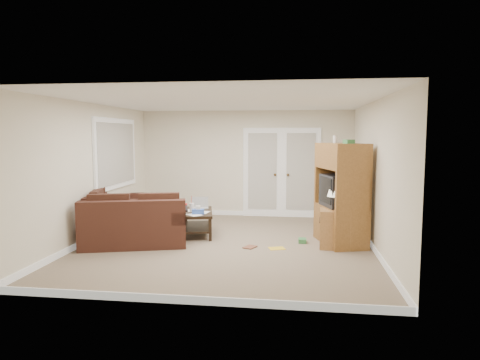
# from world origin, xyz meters

# --- Properties ---
(floor) EXTENTS (5.50, 5.50, 0.00)m
(floor) POSITION_xyz_m (0.00, 0.00, 0.00)
(floor) COLOR gray
(floor) RESTS_ON ground
(ceiling) EXTENTS (5.00, 5.50, 0.02)m
(ceiling) POSITION_xyz_m (0.00, 0.00, 2.50)
(ceiling) COLOR white
(ceiling) RESTS_ON wall_back
(wall_left) EXTENTS (0.02, 5.50, 2.50)m
(wall_left) POSITION_xyz_m (-2.50, 0.00, 1.25)
(wall_left) COLOR white
(wall_left) RESTS_ON floor
(wall_right) EXTENTS (0.02, 5.50, 2.50)m
(wall_right) POSITION_xyz_m (2.50, 0.00, 1.25)
(wall_right) COLOR white
(wall_right) RESTS_ON floor
(wall_back) EXTENTS (5.00, 0.02, 2.50)m
(wall_back) POSITION_xyz_m (0.00, 2.75, 1.25)
(wall_back) COLOR white
(wall_back) RESTS_ON floor
(wall_front) EXTENTS (5.00, 0.02, 2.50)m
(wall_front) POSITION_xyz_m (0.00, -2.75, 1.25)
(wall_front) COLOR white
(wall_front) RESTS_ON floor
(baseboards) EXTENTS (5.00, 5.50, 0.10)m
(baseboards) POSITION_xyz_m (0.00, 0.00, 0.05)
(baseboards) COLOR white
(baseboards) RESTS_ON floor
(french_doors) EXTENTS (1.80, 0.05, 2.13)m
(french_doors) POSITION_xyz_m (0.85, 2.71, 1.04)
(french_doors) COLOR white
(french_doors) RESTS_ON floor
(window_left) EXTENTS (0.05, 1.92, 1.42)m
(window_left) POSITION_xyz_m (-2.46, 1.00, 1.55)
(window_left) COLOR white
(window_left) RESTS_ON wall_left
(sectional_sofa) EXTENTS (2.47, 2.85, 0.84)m
(sectional_sofa) POSITION_xyz_m (-2.03, 0.27, 0.33)
(sectional_sofa) COLOR #45241A
(sectional_sofa) RESTS_ON floor
(coffee_table) EXTENTS (0.79, 1.23, 0.77)m
(coffee_table) POSITION_xyz_m (-0.69, 0.65, 0.25)
(coffee_table) COLOR black
(coffee_table) RESTS_ON floor
(tv_armoire) EXTENTS (0.90, 1.24, 1.92)m
(tv_armoire) POSITION_xyz_m (1.98, 0.31, 0.90)
(tv_armoire) COLOR #8F5D2C
(tv_armoire) RESTS_ON floor
(side_cabinet) EXTENTS (0.53, 0.53, 1.07)m
(side_cabinet) POSITION_xyz_m (1.86, 0.03, 0.38)
(side_cabinet) COLOR #AA753E
(side_cabinet) RESTS_ON floor
(space_heater) EXTENTS (0.12, 0.11, 0.28)m
(space_heater) POSITION_xyz_m (1.93, 2.45, 0.14)
(space_heater) COLOR silver
(space_heater) RESTS_ON floor
(floor_magazine) EXTENTS (0.32, 0.28, 0.01)m
(floor_magazine) POSITION_xyz_m (0.88, -0.19, 0.00)
(floor_magazine) COLOR yellow
(floor_magazine) RESTS_ON floor
(floor_greenbox) EXTENTS (0.14, 0.19, 0.08)m
(floor_greenbox) POSITION_xyz_m (1.32, 0.27, 0.04)
(floor_greenbox) COLOR #397E41
(floor_greenbox) RESTS_ON floor
(floor_book) EXTENTS (0.26, 0.29, 0.02)m
(floor_book) POSITION_xyz_m (0.34, -0.15, 0.01)
(floor_book) COLOR brown
(floor_book) RESTS_ON floor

